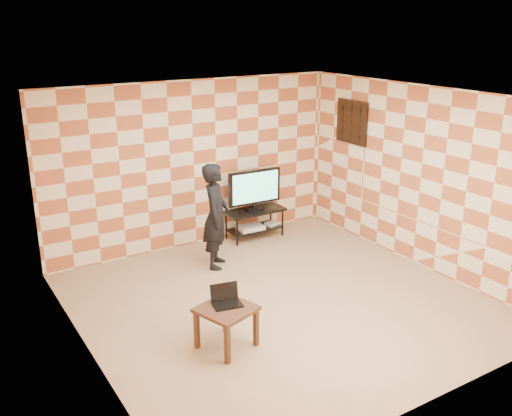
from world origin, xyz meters
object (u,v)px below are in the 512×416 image
object	(u,v)px
tv_stand	(255,217)
tv	(255,188)
side_table	(226,315)
person	(216,216)

from	to	relation	value
tv_stand	tv	xyz separation A→B (m)	(0.00, -0.00, 0.52)
tv	side_table	xyz separation A→B (m)	(-2.08, -2.76, -0.47)
tv_stand	person	bearing A→B (deg)	-147.74
side_table	person	distance (m)	2.31
tv_stand	side_table	bearing A→B (deg)	-127.06
side_table	tv_stand	bearing A→B (deg)	52.94
tv_stand	side_table	size ratio (longest dim) A/B	1.43
person	tv_stand	bearing A→B (deg)	-21.73
tv	tv_stand	bearing A→B (deg)	92.83
tv	side_table	size ratio (longest dim) A/B	1.33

